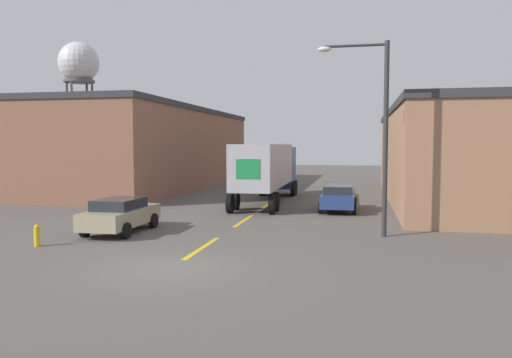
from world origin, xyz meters
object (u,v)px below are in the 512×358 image
at_px(street_lamp, 377,123).
at_px(fire_hydrant, 37,236).
at_px(parked_car_right_mid, 338,197).
at_px(parked_car_left_near, 120,214).
at_px(water_tower, 79,65).
at_px(semi_truck, 268,167).

relative_size(street_lamp, fire_hydrant, 9.68).
distance_m(parked_car_right_mid, street_lamp, 8.77).
distance_m(parked_car_right_mid, parked_car_left_near, 12.61).
bearing_deg(water_tower, semi_truck, -40.28).
xyz_separation_m(semi_truck, fire_hydrant, (-5.81, -15.87, -1.92)).
relative_size(parked_car_left_near, street_lamp, 0.56).
xyz_separation_m(parked_car_left_near, street_lamp, (10.70, 1.30, 3.86)).
height_order(street_lamp, fire_hydrant, street_lamp).
bearing_deg(water_tower, fire_hydrant, -60.94).
distance_m(street_lamp, fire_hydrant, 13.86).
distance_m(semi_truck, water_tower, 37.90).
bearing_deg(parked_car_right_mid, water_tower, 140.21).
distance_m(semi_truck, fire_hydrant, 17.01).
relative_size(semi_truck, water_tower, 0.80).
bearing_deg(water_tower, street_lamp, -45.36).
distance_m(water_tower, street_lamp, 49.43).
height_order(parked_car_left_near, street_lamp, street_lamp).
height_order(parked_car_right_mid, street_lamp, street_lamp).
height_order(semi_truck, fire_hydrant, semi_truck).
xyz_separation_m(water_tower, street_lamp, (34.17, -34.61, -8.81)).
distance_m(parked_car_right_mid, fire_hydrant, 16.22).
bearing_deg(street_lamp, parked_car_left_near, -173.08).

